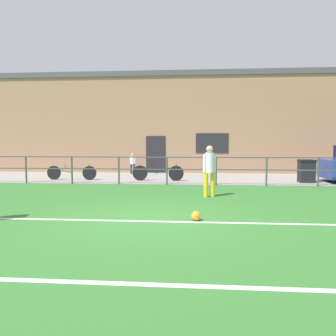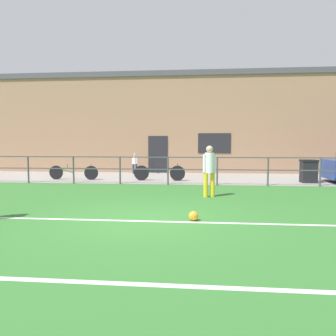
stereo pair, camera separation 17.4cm
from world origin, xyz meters
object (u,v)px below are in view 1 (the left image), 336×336
object	(u,v)px
spectator_child	(133,162)
bicycle_parked_2	(71,173)
trash_bin_0	(306,171)
soccer_ball_match	(196,216)
player_striker	(209,168)
bicycle_parked_0	(158,173)

from	to	relation	value
spectator_child	bicycle_parked_2	distance (m)	3.81
trash_bin_0	bicycle_parked_2	bearing A→B (deg)	179.34
soccer_ball_match	spectator_child	bearing A→B (deg)	108.22
bicycle_parked_2	soccer_ball_match	bearing A→B (deg)	-51.93
spectator_child	trash_bin_0	size ratio (longest dim) A/B	1.15
soccer_ball_match	bicycle_parked_2	xyz separation A→B (m)	(-5.63, 7.19, 0.25)
trash_bin_0	spectator_child	bearing A→B (deg)	158.76
player_striker	trash_bin_0	distance (m)	5.84
spectator_child	bicycle_parked_2	world-z (taller)	spectator_child
soccer_ball_match	bicycle_parked_0	world-z (taller)	bicycle_parked_0
spectator_child	bicycle_parked_2	xyz separation A→B (m)	(-2.26, -3.05, -0.31)
player_striker	spectator_child	size ratio (longest dim) A/B	1.44
bicycle_parked_0	trash_bin_0	world-z (taller)	trash_bin_0
soccer_ball_match	bicycle_parked_0	size ratio (longest dim) A/B	0.09
soccer_ball_match	spectator_child	distance (m)	10.79
soccer_ball_match	bicycle_parked_2	bearing A→B (deg)	128.07
bicycle_parked_2	trash_bin_0	xyz separation A→B (m)	(10.41, -0.12, 0.16)
bicycle_parked_0	bicycle_parked_2	xyz separation A→B (m)	(-3.99, 0.00, -0.02)
spectator_child	bicycle_parked_0	xyz separation A→B (m)	(1.73, -3.05, -0.29)
bicycle_parked_0	trash_bin_0	size ratio (longest dim) A/B	2.36
spectator_child	bicycle_parked_0	bearing A→B (deg)	125.60
spectator_child	trash_bin_0	distance (m)	8.75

